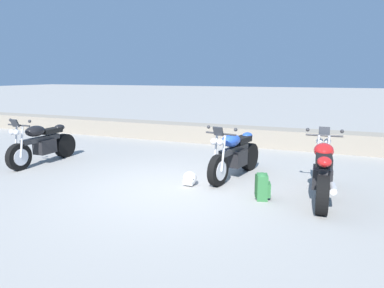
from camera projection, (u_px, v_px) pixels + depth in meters
The scene contains 7 objects.
ground_plane at pixel (170, 188), 6.71m from camera, with size 120.00×120.00×0.00m, color gray.
stone_wall at pixel (235, 135), 11.03m from camera, with size 36.00×0.80×0.55m, color gray.
motorcycle_black_near_left at pixel (42, 144), 8.54m from camera, with size 0.67×2.06×1.18m.
motorcycle_blue_centre at pixel (234, 155), 7.36m from camera, with size 0.76×2.05×1.18m.
motorcycle_red_far_right at pixel (323, 172), 6.08m from camera, with size 0.67×2.06×1.18m.
rider_backpack at pixel (262, 186), 6.10m from camera, with size 0.31×0.34×0.47m.
rider_helmet at pixel (190, 179), 6.88m from camera, with size 0.28×0.28×0.28m.
Camera 1 is at (2.79, -5.80, 2.14)m, focal length 32.65 mm.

